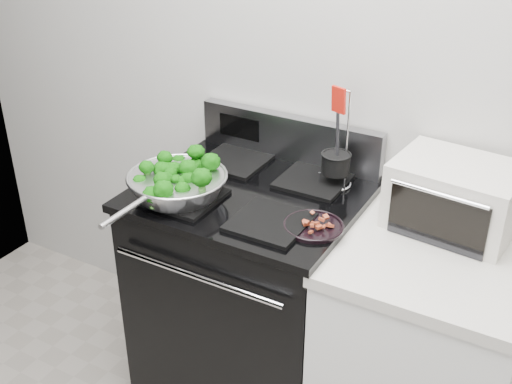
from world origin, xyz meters
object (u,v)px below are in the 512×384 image
Objects in this scene: skillet at (177,184)px; toaster_oven at (455,196)px; gas_range at (252,293)px; bacon_plate at (314,223)px; utensil_holder at (335,168)px.

skillet is 1.33× the size of toaster_oven.
gas_range is 2.01× the size of skillet.
bacon_plate is (0.50, 0.05, -0.04)m from skillet.
skillet is (-0.20, -0.18, 0.52)m from gas_range.
skillet reaches higher than bacon_plate.
gas_range is 0.88m from toaster_oven.
bacon_plate is 0.32m from utensil_holder.
gas_range is 2.68× the size of toaster_oven.
toaster_oven is (0.37, 0.28, 0.07)m from bacon_plate.
utensil_holder is at bearing 39.89° from skillet.
gas_range is 0.58m from skillet.
gas_range is 5.71× the size of bacon_plate.
toaster_oven is at bearing 14.67° from utensil_holder.
gas_range is 0.61m from utensil_holder.
gas_range reaches higher than skillet.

